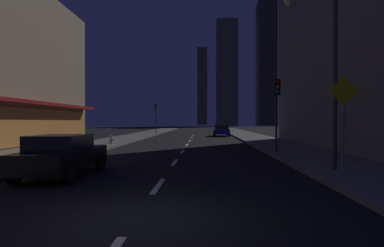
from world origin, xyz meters
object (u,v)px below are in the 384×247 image
object	(u,v)px
car_parked_far	(221,130)
pedestrian_crossing_sign	(343,118)
car_parked_near	(62,155)
traffic_light_far_left	(156,112)
fire_hydrant_far_left	(111,140)
street_lamp_right	(313,36)
traffic_light_near_right	(277,99)

from	to	relation	value
car_parked_far	pedestrian_crossing_sign	world-z (taller)	pedestrian_crossing_sign
car_parked_near	traffic_light_far_left	world-z (taller)	traffic_light_far_left
traffic_light_far_left	pedestrian_crossing_sign	size ratio (longest dim) A/B	1.33
traffic_light_far_left	car_parked_near	bearing A→B (deg)	-86.74
fire_hydrant_far_left	pedestrian_crossing_sign	size ratio (longest dim) A/B	0.21
car_parked_far	street_lamp_right	xyz separation A→B (m)	(1.78, -27.86, 4.33)
car_parked_far	fire_hydrant_far_left	bearing A→B (deg)	-121.50
fire_hydrant_far_left	traffic_light_far_left	size ratio (longest dim) A/B	0.16
fire_hydrant_far_left	pedestrian_crossing_sign	bearing A→B (deg)	-51.40
fire_hydrant_far_left	traffic_light_near_right	size ratio (longest dim) A/B	0.16
traffic_light_near_right	car_parked_far	bearing A→B (deg)	95.00
car_parked_far	fire_hydrant_far_left	distance (m)	18.18
traffic_light_near_right	traffic_light_far_left	bearing A→B (deg)	112.75
car_parked_far	traffic_light_far_left	bearing A→B (deg)	153.73
street_lamp_right	traffic_light_far_left	bearing A→B (deg)	108.59
car_parked_near	pedestrian_crossing_sign	distance (m)	9.35
car_parked_far	fire_hydrant_far_left	size ratio (longest dim) A/B	6.48
traffic_light_near_right	traffic_light_far_left	world-z (taller)	same
traffic_light_far_left	fire_hydrant_far_left	bearing A→B (deg)	-91.15
traffic_light_far_left	car_parked_far	bearing A→B (deg)	-26.27
traffic_light_far_left	street_lamp_right	xyz separation A→B (m)	(10.88, -32.35, 1.87)
car_parked_near	traffic_light_near_right	xyz separation A→B (m)	(9.10, 7.11, 2.45)
car_parked_near	pedestrian_crossing_sign	world-z (taller)	pedestrian_crossing_sign
car_parked_near	traffic_light_near_right	size ratio (longest dim) A/B	1.01
fire_hydrant_far_left	pedestrian_crossing_sign	distance (m)	18.50
car_parked_near	street_lamp_right	world-z (taller)	street_lamp_right
traffic_light_near_right	pedestrian_crossing_sign	bearing A→B (deg)	-89.30
car_parked_near	pedestrian_crossing_sign	bearing A→B (deg)	-6.59
traffic_light_far_left	street_lamp_right	bearing A→B (deg)	-71.41
traffic_light_near_right	street_lamp_right	distance (m)	6.41
car_parked_near	street_lamp_right	size ratio (longest dim) A/B	0.64
car_parked_near	fire_hydrant_far_left	bearing A→B (deg)	99.78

